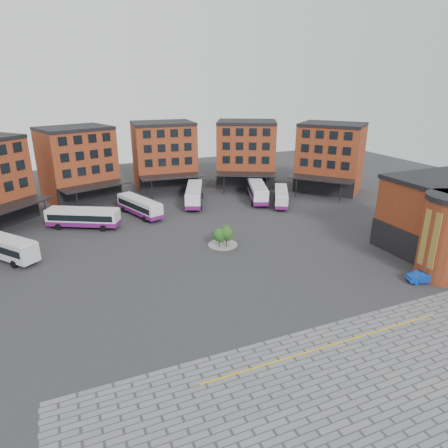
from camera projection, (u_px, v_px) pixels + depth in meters
name	position (u px, v px, depth m)	size (l,w,h in m)	color
ground	(246.00, 283.00, 48.45)	(160.00, 160.00, 0.00)	#28282B
paving_zone	(397.00, 406.00, 30.15)	(50.00, 22.00, 0.02)	slate
yellow_line	(331.00, 345.00, 37.07)	(26.00, 0.15, 0.02)	gold
main_building	(138.00, 167.00, 77.32)	(94.14, 42.48, 14.60)	brown
east_building	(445.00, 219.00, 54.56)	(17.40, 15.40, 10.60)	brown
tree_island	(224.00, 235.00, 58.57)	(4.40, 4.40, 3.15)	gray
bus_a	(3.00, 246.00, 54.39)	(9.22, 10.67, 3.26)	silver
bus_b	(83.00, 218.00, 65.83)	(11.78, 8.03, 3.35)	silver
bus_c	(140.00, 206.00, 71.94)	(6.28, 11.62, 3.21)	silver
bus_d	(194.00, 194.00, 78.71)	(7.25, 12.67, 3.52)	white
bus_e	(257.00, 191.00, 81.14)	(7.11, 12.86, 3.56)	white
bus_f	(281.00, 196.00, 78.46)	(7.36, 10.45, 2.99)	silver
blue_car	(424.00, 277.00, 48.42)	(1.40, 4.01, 1.32)	#0D39AD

